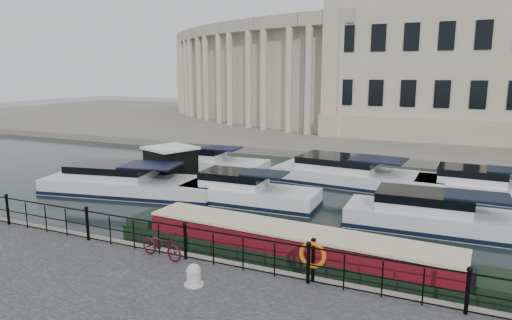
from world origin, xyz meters
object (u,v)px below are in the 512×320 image
at_px(bicycle, 162,245).
at_px(mooring_bollard, 194,275).
at_px(narrowboat, 293,252).
at_px(life_ring_post, 313,256).
at_px(harbour_hut, 171,167).

bearing_deg(bicycle, mooring_bollard, -112.09).
distance_m(mooring_bollard, narrowboat, 4.05).
relative_size(life_ring_post, harbour_hut, 0.30).
height_order(bicycle, life_ring_post, life_ring_post).
xyz_separation_m(bicycle, life_ring_post, (4.83, 0.31, 0.36)).
xyz_separation_m(narrowboat, harbour_hut, (-10.16, 7.65, 0.59)).
xyz_separation_m(bicycle, harbour_hut, (-6.69, 10.18, -0.03)).
bearing_deg(harbour_hut, mooring_bollard, -31.63).
bearing_deg(mooring_bollard, harbour_hut, 127.15).
relative_size(life_ring_post, narrowboat, 0.09).
height_order(bicycle, mooring_bollard, bicycle).
height_order(life_ring_post, narrowboat, life_ring_post).
bearing_deg(bicycle, narrowboat, -44.34).
xyz_separation_m(bicycle, narrowboat, (3.47, 2.53, -0.62)).
distance_m(life_ring_post, harbour_hut, 15.17).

